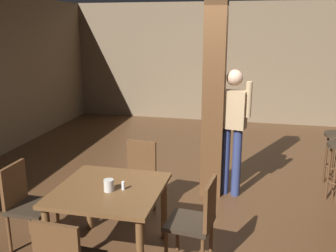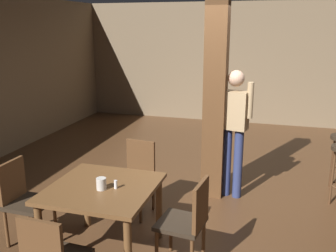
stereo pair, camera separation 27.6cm
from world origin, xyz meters
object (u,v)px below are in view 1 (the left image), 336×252
(chair_east, at_px, (197,218))
(standing_person, at_px, (233,124))
(salt_shaker, at_px, (123,186))
(napkin_cup, at_px, (109,185))
(chair_north, at_px, (138,174))
(bar_stool_mid, at_px, (336,146))
(chair_west, at_px, (25,201))
(dining_table, at_px, (110,198))

(chair_east, bearing_deg, standing_person, 83.20)
(chair_east, relative_size, salt_shaker, 10.64)
(standing_person, bearing_deg, napkin_cup, -120.30)
(chair_north, relative_size, bar_stool_mid, 1.15)
(chair_west, height_order, bar_stool_mid, chair_west)
(dining_table, height_order, standing_person, standing_person)
(chair_north, distance_m, standing_person, 1.42)
(dining_table, height_order, chair_north, chair_north)
(bar_stool_mid, bearing_deg, chair_north, -149.45)
(bar_stool_mid, bearing_deg, chair_east, -124.59)
(salt_shaker, bearing_deg, standing_person, 61.98)
(napkin_cup, xyz_separation_m, salt_shaker, (0.12, 0.06, -0.02))
(chair_east, xyz_separation_m, salt_shaker, (-0.72, -0.03, 0.28))
(chair_west, distance_m, salt_shaker, 1.11)
(chair_north, xyz_separation_m, chair_east, (0.87, -0.91, 0.00))
(dining_table, bearing_deg, salt_shaker, -4.90)
(salt_shaker, bearing_deg, chair_west, -179.18)
(dining_table, xyz_separation_m, chair_east, (0.87, 0.02, -0.12))
(chair_west, height_order, chair_north, same)
(chair_east, relative_size, standing_person, 0.52)
(salt_shaker, bearing_deg, napkin_cup, -155.11)
(chair_north, height_order, salt_shaker, chair_north)
(chair_west, xyz_separation_m, chair_east, (1.79, 0.05, 0.00))
(napkin_cup, bearing_deg, chair_east, 5.93)
(napkin_cup, relative_size, salt_shaker, 1.38)
(napkin_cup, relative_size, standing_person, 0.07)
(napkin_cup, xyz_separation_m, bar_stool_mid, (2.50, 2.49, -0.22))
(chair_north, bearing_deg, bar_stool_mid, 30.55)
(chair_north, relative_size, napkin_cup, 7.70)
(chair_west, relative_size, chair_north, 1.00)
(chair_west, distance_m, napkin_cup, 0.99)
(chair_north, xyz_separation_m, bar_stool_mid, (2.53, 1.49, 0.07))
(chair_north, bearing_deg, standing_person, 36.25)
(bar_stool_mid, bearing_deg, napkin_cup, -135.08)
(napkin_cup, bearing_deg, standing_person, 59.70)
(chair_west, xyz_separation_m, chair_north, (0.92, 0.96, 0.00))
(dining_table, relative_size, chair_north, 1.14)
(dining_table, xyz_separation_m, chair_north, (-0.00, 0.93, -0.12))
(dining_table, bearing_deg, chair_north, 90.20)
(dining_table, distance_m, chair_east, 0.87)
(dining_table, relative_size, chair_west, 1.14)
(dining_table, xyz_separation_m, bar_stool_mid, (2.52, 2.42, -0.05))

